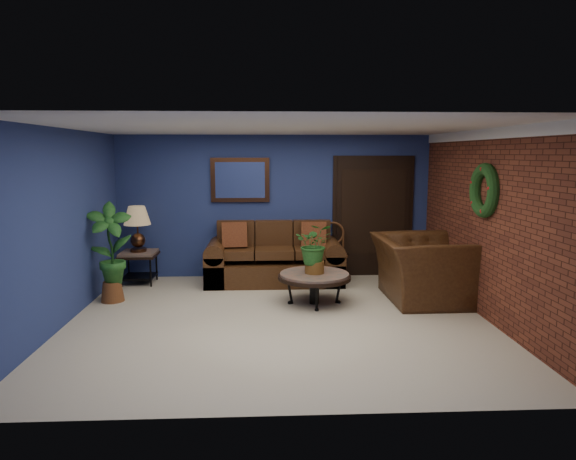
{
  "coord_description": "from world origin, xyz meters",
  "views": [
    {
      "loc": [
        -0.2,
        -6.52,
        2.18
      ],
      "look_at": [
        0.14,
        0.55,
        1.12
      ],
      "focal_mm": 32.0,
      "sensor_mm": 36.0,
      "label": 1
    }
  ],
  "objects_px": {
    "sofa": "(274,262)",
    "coffee_table": "(314,277)",
    "side_chair": "(333,248)",
    "armchair": "(421,269)",
    "end_table": "(139,259)",
    "table_lamp": "(137,223)"
  },
  "relations": [
    {
      "from": "coffee_table",
      "to": "sofa",
      "type": "bearing_deg",
      "value": 112.32
    },
    {
      "from": "coffee_table",
      "to": "side_chair",
      "type": "xyz_separation_m",
      "value": [
        0.47,
        1.39,
        0.17
      ]
    },
    {
      "from": "end_table",
      "to": "armchair",
      "type": "distance_m",
      "value": 4.61
    },
    {
      "from": "end_table",
      "to": "side_chair",
      "type": "height_order",
      "value": "side_chair"
    },
    {
      "from": "sofa",
      "to": "coffee_table",
      "type": "bearing_deg",
      "value": -67.68
    },
    {
      "from": "armchair",
      "to": "sofa",
      "type": "bearing_deg",
      "value": 59.0
    },
    {
      "from": "sofa",
      "to": "side_chair",
      "type": "distance_m",
      "value": 1.05
    },
    {
      "from": "side_chair",
      "to": "coffee_table",
      "type": "bearing_deg",
      "value": -106.25
    },
    {
      "from": "table_lamp",
      "to": "side_chair",
      "type": "xyz_separation_m",
      "value": [
        3.3,
        0.07,
        -0.46
      ]
    },
    {
      "from": "end_table",
      "to": "side_chair",
      "type": "bearing_deg",
      "value": 1.29
    },
    {
      "from": "side_chair",
      "to": "sofa",
      "type": "bearing_deg",
      "value": -175.64
    },
    {
      "from": "sofa",
      "to": "end_table",
      "type": "height_order",
      "value": "sofa"
    },
    {
      "from": "sofa",
      "to": "table_lamp",
      "type": "height_order",
      "value": "table_lamp"
    },
    {
      "from": "sofa",
      "to": "coffee_table",
      "type": "distance_m",
      "value": 1.47
    },
    {
      "from": "table_lamp",
      "to": "armchair",
      "type": "xyz_separation_m",
      "value": [
        4.45,
        -1.21,
        -0.55
      ]
    },
    {
      "from": "side_chair",
      "to": "table_lamp",
      "type": "bearing_deg",
      "value": -176.47
    },
    {
      "from": "sofa",
      "to": "armchair",
      "type": "height_order",
      "value": "sofa"
    },
    {
      "from": "coffee_table",
      "to": "side_chair",
      "type": "distance_m",
      "value": 1.48
    },
    {
      "from": "end_table",
      "to": "side_chair",
      "type": "xyz_separation_m",
      "value": [
        3.3,
        0.07,
        0.15
      ]
    },
    {
      "from": "sofa",
      "to": "table_lamp",
      "type": "bearing_deg",
      "value": -179.08
    },
    {
      "from": "sofa",
      "to": "armchair",
      "type": "relative_size",
      "value": 1.57
    },
    {
      "from": "end_table",
      "to": "side_chair",
      "type": "distance_m",
      "value": 3.31
    }
  ]
}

